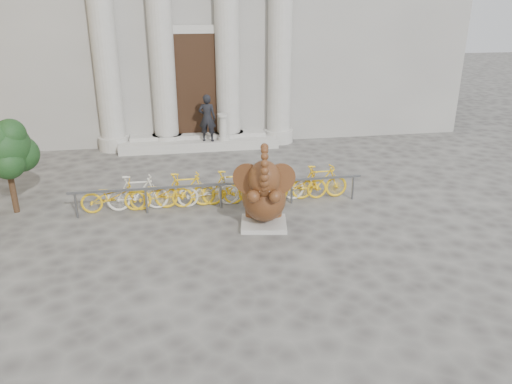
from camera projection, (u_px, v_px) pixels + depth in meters
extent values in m
plane|color=#474442|center=(229.00, 270.00, 10.63)|extent=(80.00, 80.00, 0.00)
cube|color=black|center=(196.00, 86.00, 18.90)|extent=(2.40, 0.16, 4.00)
cylinder|color=#A8A59E|center=(104.00, 41.00, 17.66)|extent=(0.90, 0.90, 8.00)
cylinder|color=#A8A59E|center=(161.00, 40.00, 17.98)|extent=(0.90, 0.90, 8.00)
cylinder|color=#A8A59E|center=(227.00, 39.00, 18.36)|extent=(0.90, 0.90, 8.00)
cylinder|color=#A8A59E|center=(280.00, 38.00, 18.68)|extent=(0.90, 0.90, 8.00)
cube|color=#A8A59E|center=(199.00, 144.00, 19.19)|extent=(6.00, 1.20, 0.36)
cube|color=#A8A59E|center=(264.00, 224.00, 12.68)|extent=(1.30, 1.21, 0.11)
ellipsoid|color=black|center=(264.00, 206.00, 12.77)|extent=(1.10, 1.06, 0.73)
ellipsoid|color=black|center=(264.00, 197.00, 12.44)|extent=(1.31, 1.54, 1.18)
cylinder|color=black|center=(252.00, 210.00, 12.98)|extent=(0.40, 0.40, 0.30)
cylinder|color=black|center=(275.00, 210.00, 12.98)|extent=(0.40, 0.40, 0.30)
cylinder|color=black|center=(254.00, 196.00, 11.93)|extent=(0.39, 0.72, 0.45)
cylinder|color=black|center=(275.00, 196.00, 11.93)|extent=(0.39, 0.72, 0.45)
ellipsoid|color=black|center=(264.00, 179.00, 11.83)|extent=(0.89, 0.85, 0.91)
cylinder|color=black|center=(248.00, 179.00, 11.97)|extent=(0.71, 0.41, 0.77)
cylinder|color=black|center=(280.00, 179.00, 11.97)|extent=(0.77, 0.16, 0.77)
cone|color=beige|center=(259.00, 190.00, 11.68)|extent=(0.10, 0.27, 0.12)
cone|color=beige|center=(270.00, 190.00, 11.68)|extent=(0.18, 0.27, 0.12)
cube|color=slate|center=(220.00, 184.00, 13.53)|extent=(8.00, 0.06, 0.06)
cylinder|color=slate|center=(76.00, 205.00, 13.05)|extent=(0.06, 0.06, 0.70)
cylinder|color=slate|center=(146.00, 201.00, 13.34)|extent=(0.06, 0.06, 0.70)
cylinder|color=slate|center=(221.00, 196.00, 13.66)|extent=(0.06, 0.06, 0.70)
cylinder|color=slate|center=(292.00, 192.00, 13.98)|extent=(0.06, 0.06, 0.70)
cylinder|color=slate|center=(353.00, 188.00, 14.26)|extent=(0.06, 0.06, 0.70)
imported|color=yellow|center=(113.00, 194.00, 13.37)|extent=(1.70, 0.50, 1.00)
imported|color=silver|center=(137.00, 193.00, 13.47)|extent=(1.66, 0.47, 1.00)
imported|color=yellow|center=(161.00, 191.00, 13.58)|extent=(1.70, 0.50, 1.00)
imported|color=yellow|center=(185.00, 190.00, 13.68)|extent=(1.66, 0.47, 1.00)
imported|color=silver|center=(208.00, 189.00, 13.78)|extent=(1.70, 0.50, 1.00)
imported|color=yellow|center=(231.00, 187.00, 13.88)|extent=(1.66, 0.47, 1.00)
imported|color=yellow|center=(254.00, 186.00, 13.98)|extent=(1.70, 0.50, 1.00)
imported|color=silver|center=(276.00, 184.00, 14.09)|extent=(1.66, 0.47, 1.00)
imported|color=yellow|center=(298.00, 183.00, 14.19)|extent=(1.70, 0.50, 1.00)
imported|color=yellow|center=(319.00, 182.00, 14.29)|extent=(1.66, 0.47, 1.00)
cylinder|color=#332114|center=(12.00, 185.00, 13.25)|extent=(0.16, 0.16, 1.57)
sphere|color=black|center=(5.00, 147.00, 12.87)|extent=(1.31, 1.31, 1.31)
sphere|color=black|center=(21.00, 154.00, 13.17)|extent=(0.96, 0.96, 0.96)
sphere|color=black|center=(8.00, 163.00, 12.77)|extent=(0.87, 0.87, 0.87)
sphere|color=black|center=(10.00, 134.00, 12.70)|extent=(0.79, 0.79, 0.79)
imported|color=black|center=(207.00, 118.00, 18.55)|extent=(0.73, 0.56, 1.76)
cylinder|color=#A8A59E|center=(223.00, 138.00, 18.97)|extent=(0.41, 0.41, 0.12)
cylinder|color=#A8A59E|center=(223.00, 128.00, 18.83)|extent=(0.29, 0.29, 0.92)
cylinder|color=#A8A59E|center=(223.00, 115.00, 18.65)|extent=(0.41, 0.41, 0.10)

